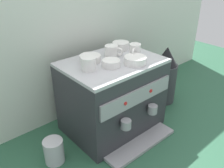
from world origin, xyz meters
TOP-DOWN VIEW (x-y plane):
  - ground_plane at (0.00, 0.00)m, footprint 4.00×4.00m
  - tiled_backsplash_wall at (0.00, 0.31)m, footprint 2.80×0.03m
  - espresso_machine at (0.00, -0.00)m, footprint 0.56×0.52m
  - ceramic_cup_0 at (0.14, -0.04)m, footprint 0.10×0.08m
  - ceramic_cup_1 at (0.05, 0.06)m, footprint 0.08×0.11m
  - ceramic_cup_2 at (-0.17, -0.01)m, footprint 0.08×0.11m
  - ceramic_bowl_0 at (-0.10, 0.08)m, footprint 0.12×0.12m
  - ceramic_bowl_1 at (-0.05, -0.06)m, footprint 0.10×0.10m
  - ceramic_bowl_2 at (0.18, 0.12)m, footprint 0.11×0.11m
  - ceramic_bowl_3 at (0.07, -0.11)m, footprint 0.12×0.12m
  - coffee_grinder at (0.50, -0.01)m, footprint 0.18×0.18m
  - milk_pitcher at (-0.44, -0.03)m, footprint 0.11×0.11m

SIDE VIEW (x-z plane):
  - ground_plane at x=0.00m, z-range 0.00..0.00m
  - milk_pitcher at x=-0.44m, z-range 0.00..0.14m
  - coffee_grinder at x=0.50m, z-range -0.01..0.42m
  - espresso_machine at x=0.00m, z-range 0.00..0.45m
  - ceramic_bowl_0 at x=-0.10m, z-range 0.45..0.49m
  - ceramic_bowl_1 at x=-0.05m, z-range 0.45..0.49m
  - ceramic_bowl_3 at x=0.07m, z-range 0.45..0.49m
  - ceramic_bowl_2 at x=0.18m, z-range 0.45..0.50m
  - ceramic_cup_1 at x=0.05m, z-range 0.45..0.52m
  - ceramic_cup_2 at x=-0.17m, z-range 0.45..0.52m
  - ceramic_cup_0 at x=0.14m, z-range 0.45..0.53m
  - tiled_backsplash_wall at x=0.00m, z-range 0.00..1.12m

